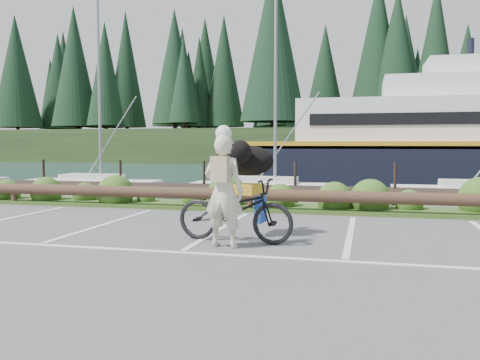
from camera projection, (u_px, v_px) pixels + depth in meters
The scene contains 7 objects.
ground at pixel (189, 248), 8.53m from camera, with size 72.00×72.00×0.00m, color #4F4F51.
harbor_backdrop at pixel (351, 154), 84.32m from camera, with size 170.00×160.00×30.00m.
vegetation_strip at pixel (256, 207), 13.66m from camera, with size 34.00×1.60×0.10m, color #3D5B21.
log_rail at pixel (250, 212), 12.99m from camera, with size 32.00×0.30×0.60m, color #443021, non-canonical shape.
bicycle at pixel (235, 210), 9.02m from camera, with size 0.76×2.17×1.14m, color black.
cyclist at pixel (224, 191), 8.52m from camera, with size 0.69×0.45×1.90m, color beige.
dog at pixel (248, 161), 9.61m from camera, with size 1.00×0.49×0.58m, color black.
Camera 1 is at (2.88, -7.97, 1.75)m, focal length 38.00 mm.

